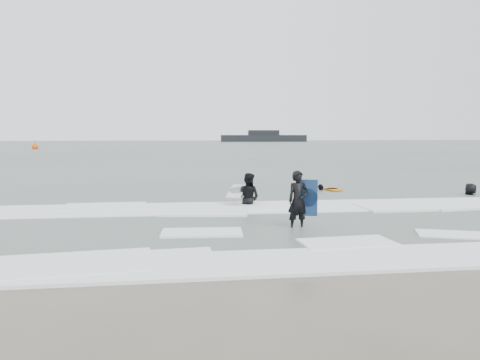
{
  "coord_description": "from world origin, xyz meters",
  "views": [
    {
      "loc": [
        -1.75,
        -9.38,
        2.54
      ],
      "look_at": [
        0.0,
        5.0,
        1.1
      ],
      "focal_mm": 35.0,
      "sensor_mm": 36.0,
      "label": 1
    }
  ],
  "objects": [
    {
      "name": "ground",
      "position": [
        0.0,
        0.0,
        0.0
      ],
      "size": [
        320.0,
        320.0,
        0.0
      ],
      "primitive_type": "plane",
      "color": "brown",
      "rests_on": "ground"
    },
    {
      "name": "sea",
      "position": [
        0.0,
        80.0,
        0.06
      ],
      "size": [
        320.0,
        320.0,
        0.0
      ],
      "primitive_type": "plane",
      "color": "#47544C",
      "rests_on": "ground"
    },
    {
      "name": "surfer_centre",
      "position": [
        1.25,
        2.55,
        0.0
      ],
      "size": [
        0.64,
        0.47,
        1.59
      ],
      "primitive_type": "imported",
      "rotation": [
        0.0,
        0.0,
        0.16
      ],
      "color": "black",
      "rests_on": "ground"
    },
    {
      "name": "surfer_wading",
      "position": [
        0.48,
        6.56,
        0.0
      ],
      "size": [
        1.07,
        1.03,
        1.74
      ],
      "primitive_type": "imported",
      "rotation": [
        0.0,
        0.0,
        2.51
      ],
      "color": "black",
      "rests_on": "ground"
    },
    {
      "name": "surfer_right_near",
      "position": [
        4.26,
        10.44,
        0.0
      ],
      "size": [
        0.94,
        0.62,
        1.48
      ],
      "primitive_type": "imported",
      "rotation": [
        0.0,
        0.0,
        -2.82
      ],
      "color": "black",
      "rests_on": "ground"
    },
    {
      "name": "surfer_right_far",
      "position": [
        9.88,
        8.26,
        0.0
      ],
      "size": [
        0.94,
        0.97,
        1.68
      ],
      "primitive_type": "imported",
      "rotation": [
        0.0,
        0.0,
        -2.28
      ],
      "color": "black",
      "rests_on": "ground"
    },
    {
      "name": "surf_foam",
      "position": [
        0.0,
        3.7,
        0.04
      ],
      "size": [
        30.03,
        9.06,
        0.09
      ],
      "color": "white",
      "rests_on": "ground"
    },
    {
      "name": "bodyboards",
      "position": [
        2.13,
        6.58,
        0.5
      ],
      "size": [
        5.42,
        8.51,
        1.25
      ],
      "color": "#0E2445",
      "rests_on": "ground"
    },
    {
      "name": "buoy",
      "position": [
        -25.41,
        69.44,
        0.42
      ],
      "size": [
        1.0,
        1.0,
        1.65
      ],
      "color": "#DB4609",
      "rests_on": "ground"
    },
    {
      "name": "vessel_horizon",
      "position": [
        22.99,
        133.38,
        1.33
      ],
      "size": [
        26.16,
        4.67,
        3.55
      ],
      "color": "black",
      "rests_on": "ground"
    }
  ]
}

